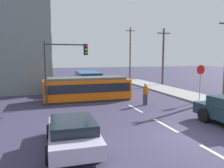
# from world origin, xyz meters

# --- Properties ---
(ground_plane) EXTENTS (120.00, 120.00, 0.00)m
(ground_plane) POSITION_xyz_m (0.00, 10.00, 0.00)
(ground_plane) COLOR #3A3550
(sidewalk_curb_right) EXTENTS (3.20, 36.00, 0.14)m
(sidewalk_curb_right) POSITION_xyz_m (6.80, 6.00, 0.07)
(sidewalk_curb_right) COLOR #969997
(sidewalk_curb_right) RESTS_ON ground
(lane_stripe_0) EXTENTS (0.16, 2.40, 0.01)m
(lane_stripe_0) POSITION_xyz_m (0.00, -2.00, 0.01)
(lane_stripe_0) COLOR silver
(lane_stripe_0) RESTS_ON ground
(lane_stripe_1) EXTENTS (0.16, 2.40, 0.01)m
(lane_stripe_1) POSITION_xyz_m (0.00, 2.00, 0.01)
(lane_stripe_1) COLOR silver
(lane_stripe_1) RESTS_ON ground
(lane_stripe_2) EXTENTS (0.16, 2.40, 0.01)m
(lane_stripe_2) POSITION_xyz_m (0.00, 6.00, 0.01)
(lane_stripe_2) COLOR silver
(lane_stripe_2) RESTS_ON ground
(lane_stripe_3) EXTENTS (0.16, 2.40, 0.01)m
(lane_stripe_3) POSITION_xyz_m (0.00, 16.20, 0.01)
(lane_stripe_3) COLOR silver
(lane_stripe_3) RESTS_ON ground
(lane_stripe_4) EXTENTS (0.16, 2.40, 0.01)m
(lane_stripe_4) POSITION_xyz_m (0.00, 22.20, 0.01)
(lane_stripe_4) COLOR silver
(lane_stripe_4) RESTS_ON ground
(streetcar_tram) EXTENTS (7.22, 2.57, 1.97)m
(streetcar_tram) POSITION_xyz_m (-2.68, 10.20, 1.02)
(streetcar_tram) COLOR #F05E0D
(streetcar_tram) RESTS_ON ground
(city_bus) EXTENTS (2.71, 5.94, 1.88)m
(city_bus) POSITION_xyz_m (-1.05, 18.25, 1.08)
(city_bus) COLOR #2A5490
(city_bus) RESTS_ON ground
(pedestrian_crossing) EXTENTS (0.49, 0.36, 1.67)m
(pedestrian_crossing) POSITION_xyz_m (1.22, 6.88, 0.94)
(pedestrian_crossing) COLOR #33383F
(pedestrian_crossing) RESTS_ON ground
(parked_sedan_near) EXTENTS (2.17, 4.11, 1.19)m
(parked_sedan_near) POSITION_xyz_m (-5.10, 0.57, 0.62)
(parked_sedan_near) COLOR silver
(parked_sedan_near) RESTS_ON ground
(parked_sedan_mid) EXTENTS (2.07, 4.39, 1.19)m
(parked_sedan_mid) POSITION_xyz_m (-5.05, 14.16, 0.62)
(parked_sedan_mid) COLOR black
(parked_sedan_mid) RESTS_ON ground
(parked_sedan_far) EXTENTS (2.09, 4.08, 1.19)m
(parked_sedan_far) POSITION_xyz_m (-5.48, 20.05, 0.62)
(parked_sedan_far) COLOR maroon
(parked_sedan_far) RESTS_ON ground
(stop_sign) EXTENTS (0.76, 0.07, 2.88)m
(stop_sign) POSITION_xyz_m (6.06, 6.70, 2.19)
(stop_sign) COLOR gray
(stop_sign) RESTS_ON sidewalk_curb_right
(traffic_light_mast) EXTENTS (3.20, 0.33, 4.78)m
(traffic_light_mast) POSITION_xyz_m (-4.73, 8.61, 3.39)
(traffic_light_mast) COLOR #333333
(traffic_light_mast) RESTS_ON ground
(utility_pole_mid) EXTENTS (1.80, 0.24, 7.34)m
(utility_pole_mid) POSITION_xyz_m (8.77, 17.21, 3.85)
(utility_pole_mid) COLOR #4F3639
(utility_pole_mid) RESTS_ON ground
(utility_pole_far) EXTENTS (1.80, 0.24, 8.92)m
(utility_pole_far) POSITION_xyz_m (8.66, 28.38, 4.64)
(utility_pole_far) COLOR brown
(utility_pole_far) RESTS_ON ground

